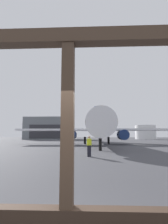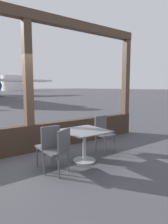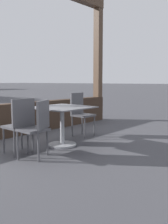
# 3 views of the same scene
# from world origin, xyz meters

# --- Properties ---
(ground_plane) EXTENTS (220.00, 220.00, 0.00)m
(ground_plane) POSITION_xyz_m (0.00, 40.00, 0.00)
(ground_plane) COLOR #424247
(window_frame) EXTENTS (7.50, 0.24, 3.57)m
(window_frame) POSITION_xyz_m (0.00, 0.00, 1.23)
(window_frame) COLOR #38281E
(window_frame) RESTS_ON ground
(airplane) EXTENTS (31.33, 36.13, 9.87)m
(airplane) POSITION_xyz_m (1.37, 32.72, 3.14)
(airplane) COLOR silver
(airplane) RESTS_ON ground
(ground_crew_worker) EXTENTS (0.40, 0.52, 1.74)m
(ground_crew_worker) POSITION_xyz_m (0.16, 12.59, 0.90)
(ground_crew_worker) COLOR black
(ground_crew_worker) RESTS_ON ground
(distant_hangar) EXTENTS (19.24, 16.56, 9.20)m
(distant_hangar) POSITION_xyz_m (-17.75, 76.09, 4.60)
(distant_hangar) COLOR slate
(distant_hangar) RESTS_ON ground
(fuel_storage_tank) EXTENTS (8.83, 8.83, 6.11)m
(fuel_storage_tank) POSITION_xyz_m (24.01, 77.77, 3.06)
(fuel_storage_tank) COLOR white
(fuel_storage_tank) RESTS_ON ground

